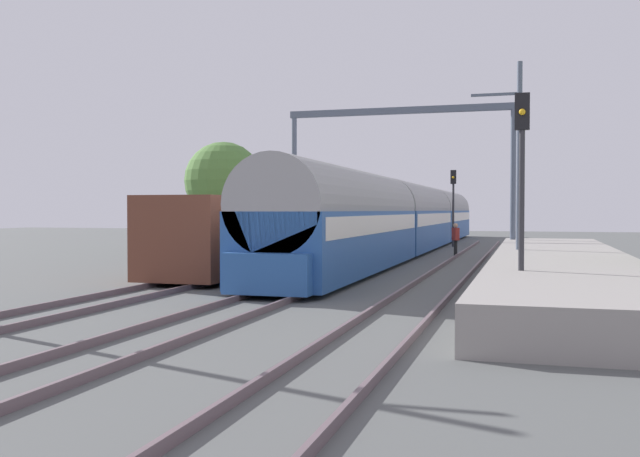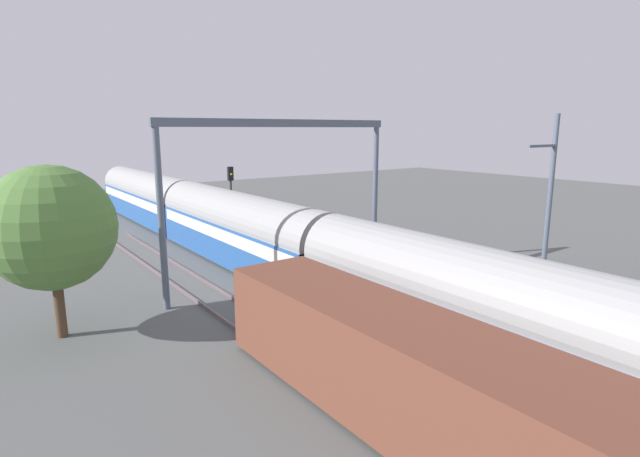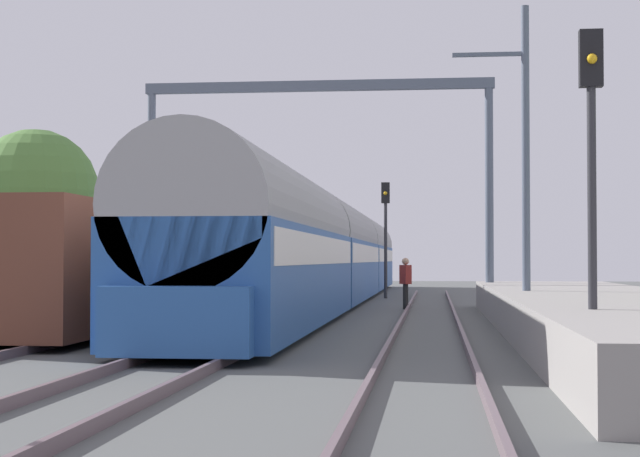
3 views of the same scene
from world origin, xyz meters
name	(u,v)px [view 2 (image 2 of 3)]	position (x,y,z in m)	size (l,w,h in m)	color
ground	(571,416)	(0.00, 0.00, 0.00)	(120.00, 120.00, 0.00)	#555856
track_west	(571,413)	(0.00, 0.00, 0.08)	(1.52, 60.00, 0.16)	#665459
track_east	(634,371)	(3.87, 0.00, 0.08)	(1.52, 60.00, 0.16)	#665459
platform	(621,313)	(7.69, 2.00, 0.45)	(4.40, 28.00, 0.90)	gray
passenger_train	(240,229)	(0.00, 18.64, 1.97)	(2.93, 49.20, 3.82)	#28569E
freight_car	(403,371)	(-3.87, 2.40, 1.47)	(2.80, 13.00, 2.70)	brown
person_crossing	(340,255)	(3.04, 13.56, 1.03)	(0.42, 0.47, 1.73)	black
railway_signal_far	(231,194)	(1.92, 23.58, 3.21)	(0.36, 0.30, 5.01)	#2D2D33
catenary_gantry	(283,168)	(0.00, 14.07, 5.60)	(12.14, 0.28, 7.86)	slate
catenary_pole_east_mid	(548,214)	(6.22, 4.50, 4.15)	(1.90, 0.20, 8.00)	slate
tree_west_background	(51,228)	(-9.90, 13.55, 4.04)	(4.40, 4.40, 6.25)	#4C3826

